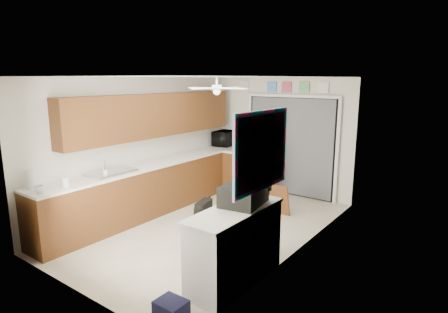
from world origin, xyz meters
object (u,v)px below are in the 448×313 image
Objects in this scene: man at (258,160)px; dog at (204,211)px; microwave at (226,138)px; navy_crate at (171,309)px; paper_towel_roll at (31,179)px; cup at (40,189)px; cardboard_box at (206,268)px; suitcase at (244,194)px.

dog is (-0.17, -1.51, -0.66)m from man.
navy_crate is (2.54, -4.45, -1.02)m from microwave.
paper_towel_roll is 0.48× the size of dog.
cup is 2.57m from navy_crate.
cardboard_box is (2.32, -3.59, -0.99)m from microwave.
paper_towel_roll is 3.04m from suitcase.
suitcase is 2.00m from dog.
suitcase is 1.04× the size of dog.
paper_towel_roll is at bearing -179.64° from navy_crate.
man is (-1.23, 3.75, 0.79)m from navy_crate.
suitcase is at bearing -148.67° from man.
suitcase is 1.90× the size of navy_crate.
cup is at bearing 172.91° from microwave.
man reaches higher than dog.
cardboard_box reaches higher than navy_crate.
paper_towel_roll is at bearing 169.33° from microwave.
cup is 0.23× the size of dog.
cardboard_box is at bearing -65.52° from dog.
man is at bearing 72.89° from cup.
man is 1.65m from dog.
microwave reaches higher than dog.
cup is at bearing -178.81° from navy_crate.
microwave is at bearing 122.86° from cardboard_box.
cardboard_box is at bearing 19.68° from paper_towel_roll.
microwave is 1.96× the size of navy_crate.
dog is at bearing 121.97° from navy_crate.
suitcase is at bearing 26.99° from cup.
cardboard_box is 3.15m from man.
man is (-1.01, 2.89, 0.76)m from cardboard_box.
navy_crate is (-0.09, -1.22, -0.97)m from suitcase.
man reaches higher than microwave.
microwave is 0.35× the size of man.
paper_towel_roll is 0.16× the size of man.
microwave reaches higher than navy_crate.
suitcase is at bearing 48.37° from cardboard_box.
microwave is at bearing 88.19° from paper_towel_roll.
navy_crate is (2.40, 0.05, -0.90)m from cup.
dog is (1.28, 2.26, -0.85)m from paper_towel_roll.
microwave is 4.47m from paper_towel_roll.
cardboard_box is 1.26× the size of navy_crate.
microwave is at bearing 91.77° from cup.
microwave is 1.04× the size of suitcase.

